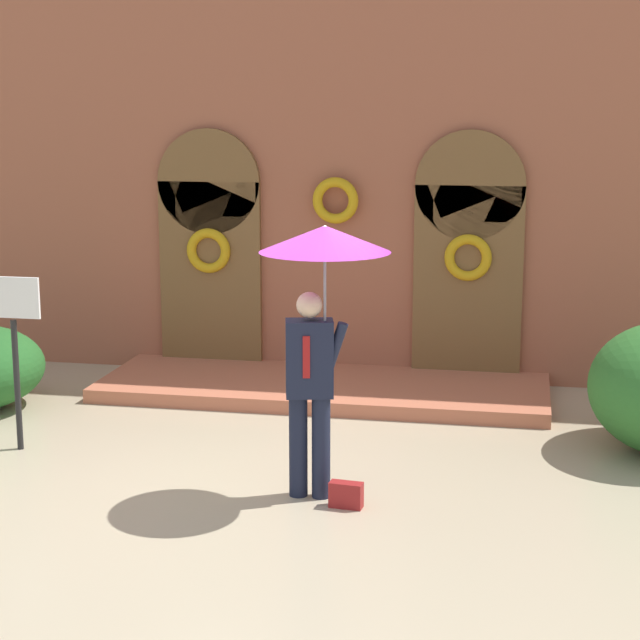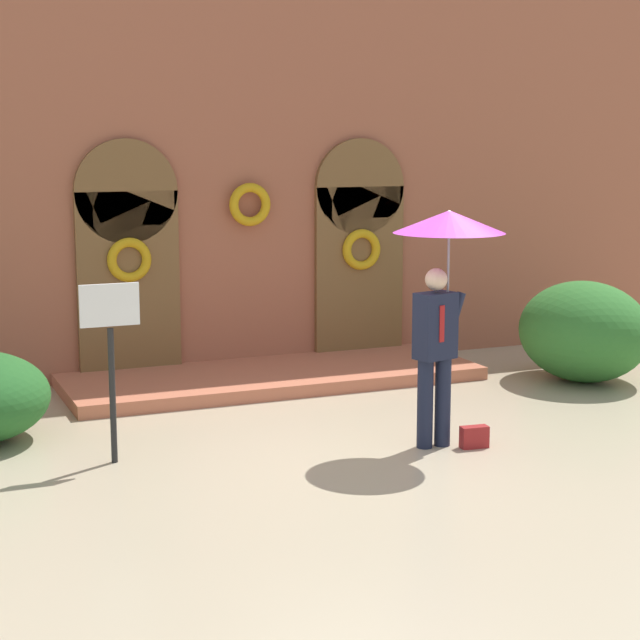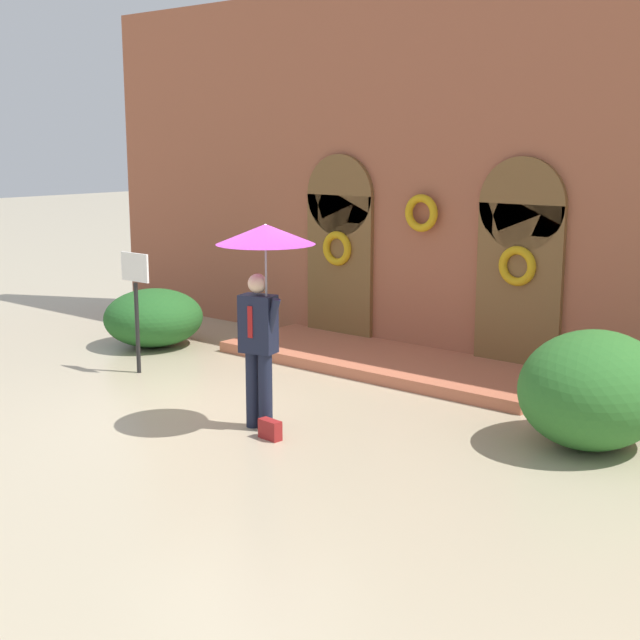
% 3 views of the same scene
% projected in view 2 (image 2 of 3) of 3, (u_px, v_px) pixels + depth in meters
% --- Properties ---
extents(ground_plane, '(80.00, 80.00, 0.00)m').
position_uv_depth(ground_plane, '(378.00, 447.00, 10.71)').
color(ground_plane, tan).
extents(building_facade, '(14.00, 2.30, 5.60)m').
position_uv_depth(building_facade, '(242.00, 167.00, 14.03)').
color(building_facade, '#9E563D').
rests_on(building_facade, ground).
extents(person_with_umbrella, '(1.10, 1.10, 2.36)m').
position_uv_depth(person_with_umbrella, '(446.00, 256.00, 10.43)').
color(person_with_umbrella, '#191E33').
rests_on(person_with_umbrella, ground).
extents(handbag, '(0.29, 0.15, 0.22)m').
position_uv_depth(handbag, '(474.00, 437.00, 10.65)').
color(handbag, maroon).
rests_on(handbag, ground).
extents(sign_post, '(0.56, 0.06, 1.72)m').
position_uv_depth(sign_post, '(111.00, 343.00, 10.00)').
color(sign_post, black).
rests_on(sign_post, ground).
extents(shrub_right, '(1.55, 1.79, 1.27)m').
position_uv_depth(shrub_right, '(584.00, 331.00, 13.52)').
color(shrub_right, '#2D6B28').
rests_on(shrub_right, ground).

